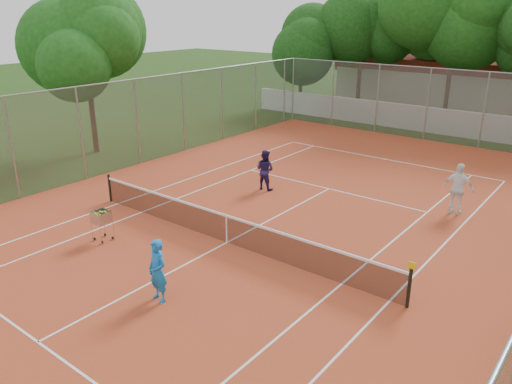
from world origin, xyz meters
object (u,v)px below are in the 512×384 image
Objects in this scene: player_far_left at (265,170)px; player_far_right at (458,189)px; ball_hopper at (102,224)px; tennis_net at (227,229)px; clubhouse at (459,77)px; player_near at (158,271)px.

player_far_right is (7.04, 2.11, 0.12)m from player_far_left.
player_far_right is 12.31m from ball_hopper.
tennis_net is 5.24m from player_far_left.
ball_hopper reaches higher than tennis_net.
player_far_left is at bearing 84.10° from ball_hopper.
player_far_right reaches higher than player_far_left.
clubhouse is at bearing 93.95° from tennis_net.
clubhouse reaches higher than tennis_net.
player_far_left is at bearing 13.39° from player_far_right.
tennis_net is 7.21× the size of player_far_left.
player_far_right is (6.94, -22.11, -1.24)m from clubhouse.
player_far_left is at bearing 113.74° from tennis_net.
clubhouse is at bearing -75.89° from player_far_right.
player_near is 8.85m from player_far_left.
player_near reaches higher than tennis_net.
tennis_net is 7.11× the size of player_near.
tennis_net is 10.94× the size of ball_hopper.
tennis_net is 29.12m from clubhouse.
player_far_left is 1.52× the size of ball_hopper.
tennis_net is 3.68m from player_near.
clubhouse reaches higher than player_near.
clubhouse is 23.20m from player_far_right.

